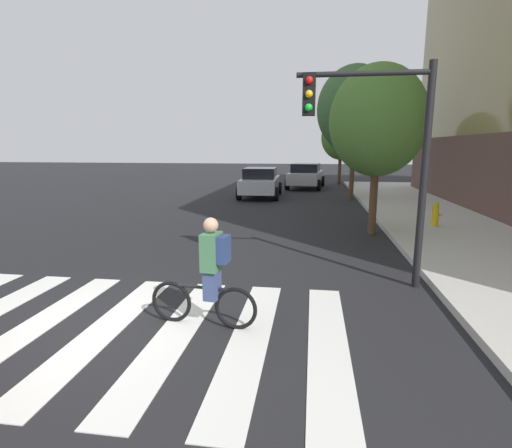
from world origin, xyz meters
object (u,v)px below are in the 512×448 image
fire_hydrant (435,214)px  street_tree_mid (355,110)px  sedan_far (306,175)px  sedan_mid (260,182)px  cyclist (210,273)px  traffic_light_near (380,138)px  street_tree_far (341,137)px  street_tree_near (378,121)px

fire_hydrant → street_tree_mid: 8.69m
sedan_far → sedan_mid: bearing=-114.8°
cyclist → traffic_light_near: bearing=39.8°
street_tree_mid → street_tree_far: street_tree_mid is taller
sedan_far → traffic_light_near: bearing=-84.9°
cyclist → fire_hydrant: bearing=55.3°
sedan_mid → street_tree_mid: bearing=-5.2°
street_tree_far → cyclist: bearing=-98.1°
sedan_far → street_tree_mid: 7.12m
cyclist → fire_hydrant: 9.67m
traffic_light_near → street_tree_far: (0.73, 21.95, 0.54)m
sedan_far → street_tree_mid: size_ratio=0.73×
street_tree_mid → street_tree_far: size_ratio=1.33×
traffic_light_near → fire_hydrant: traffic_light_near is taller
sedan_mid → fire_hydrant: size_ratio=5.96×
sedan_mid → street_tree_far: (4.78, 8.36, 2.58)m
traffic_light_near → street_tree_mid: size_ratio=0.63×
sedan_far → street_tree_mid: (2.46, -5.57, 3.69)m
street_tree_far → street_tree_mid: bearing=-89.7°
fire_hydrant → street_tree_mid: bearing=105.2°
sedan_far → cyclist: 20.99m
street_tree_mid → cyclist: bearing=-102.7°
street_tree_mid → sedan_far: bearing=113.8°
cyclist → fire_hydrant: cyclist is taller
street_tree_mid → street_tree_near: bearing=-90.8°
fire_hydrant → street_tree_far: street_tree_far is taller
sedan_mid → traffic_light_near: (4.05, -13.59, 2.04)m
sedan_mid → street_tree_near: size_ratio=0.91×
sedan_far → street_tree_near: 14.36m
street_tree_near → sedan_far: bearing=99.5°
sedan_far → fire_hydrant: (4.48, -13.01, -0.31)m
fire_hydrant → cyclist: bearing=-124.7°
traffic_light_near → street_tree_mid: 13.27m
sedan_far → street_tree_far: (2.41, 3.23, 2.55)m
traffic_light_near → cyclist: bearing=-140.2°
street_tree_far → sedan_mid: bearing=-119.8°
street_tree_mid → sedan_mid: bearing=174.8°
sedan_far → traffic_light_near: size_ratio=1.17×
sedan_far → street_tree_near: street_tree_near is taller
traffic_light_near → street_tree_far: bearing=88.1°
street_tree_near → street_tree_mid: bearing=89.2°
sedan_far → street_tree_near: bearing=-80.5°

